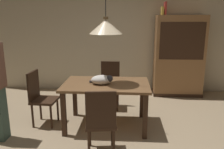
# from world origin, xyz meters

# --- Properties ---
(ground) EXTENTS (10.00, 10.00, 0.00)m
(ground) POSITION_xyz_m (0.00, 0.00, 0.00)
(ground) COLOR tan
(back_wall) EXTENTS (6.40, 0.10, 2.90)m
(back_wall) POSITION_xyz_m (0.00, 2.65, 1.45)
(back_wall) COLOR beige
(back_wall) RESTS_ON ground
(dining_table) EXTENTS (1.40, 0.90, 0.75)m
(dining_table) POSITION_xyz_m (-0.14, 0.58, 0.65)
(dining_table) COLOR brown
(dining_table) RESTS_ON ground
(chair_left_side) EXTENTS (0.42, 0.42, 0.93)m
(chair_left_side) POSITION_xyz_m (-1.27, 0.59, 0.51)
(chair_left_side) COLOR #382316
(chair_left_side) RESTS_ON ground
(chair_near_front) EXTENTS (0.44, 0.44, 0.93)m
(chair_near_front) POSITION_xyz_m (-0.13, -0.30, 0.51)
(chair_near_front) COLOR #382316
(chair_near_front) RESTS_ON ground
(chair_far_back) EXTENTS (0.40, 0.40, 0.93)m
(chair_far_back) POSITION_xyz_m (-0.14, 1.46, 0.51)
(chair_far_back) COLOR #382316
(chair_far_back) RESTS_ON ground
(cat_sleeping) EXTENTS (0.39, 0.26, 0.16)m
(cat_sleeping) POSITION_xyz_m (-0.20, 0.52, 0.83)
(cat_sleeping) COLOR silver
(cat_sleeping) RESTS_ON dining_table
(pendant_lamp) EXTENTS (0.52, 0.52, 1.30)m
(pendant_lamp) POSITION_xyz_m (-0.14, 0.58, 1.66)
(pendant_lamp) COLOR beige
(hutch_bookcase) EXTENTS (1.12, 0.45, 1.85)m
(hutch_bookcase) POSITION_xyz_m (1.39, 2.32, 0.89)
(hutch_bookcase) COLOR olive
(hutch_bookcase) RESTS_ON ground
(book_yellow_short) EXTENTS (0.04, 0.20, 0.18)m
(book_yellow_short) POSITION_xyz_m (0.97, 2.32, 1.94)
(book_yellow_short) COLOR gold
(book_yellow_short) RESTS_ON hutch_bookcase
(book_red_tall) EXTENTS (0.04, 0.22, 0.28)m
(book_red_tall) POSITION_xyz_m (1.02, 2.32, 1.99)
(book_red_tall) COLOR #B73833
(book_red_tall) RESTS_ON hutch_bookcase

